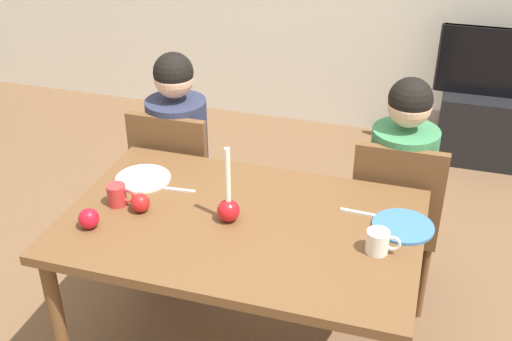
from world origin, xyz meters
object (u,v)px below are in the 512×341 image
object	(u,v)px
person_left_child	(180,166)
tv	(499,63)
dining_table	(241,238)
chair_left	(178,178)
plate_left	(143,179)
chair_right	(395,213)
tv_stand	(486,127)
plate_right	(403,226)
mug_left	(118,195)
person_right_child	(398,199)
apple_by_left_plate	(140,203)
apple_near_candle	(89,219)
candle_centerpiece	(228,206)
mug_right	(378,242)

from	to	relation	value
person_left_child	tv	distance (m)	2.29
dining_table	chair_left	xyz separation A→B (m)	(-0.54, 0.61, -0.15)
tv	plate_left	distance (m)	2.62
chair_right	tv_stand	size ratio (longest dim) A/B	1.41
chair_left	tv_stand	size ratio (longest dim) A/B	1.41
tv_stand	plate_right	world-z (taller)	plate_right
tv_stand	mug_left	bearing A→B (deg)	-123.61
person_right_child	apple_by_left_plate	xyz separation A→B (m)	(-0.97, -0.69, 0.22)
mug_left	apple_near_candle	distance (m)	0.18
dining_table	person_right_child	world-z (taller)	person_right_child
tv_stand	apple_by_left_plate	size ratio (longest dim) A/B	8.22
person_right_child	mug_left	xyz separation A→B (m)	(-1.08, -0.67, 0.23)
candle_centerpiece	apple_near_candle	bearing A→B (deg)	-157.84
tv_stand	tv	world-z (taller)	tv
person_left_child	tv	bearing A→B (deg)	46.53
chair_left	candle_centerpiece	size ratio (longest dim) A/B	2.82
candle_centerpiece	tv_stand	bearing A→B (deg)	64.91
chair_right	dining_table	bearing A→B (deg)	-132.69
chair_left	person_left_child	xyz separation A→B (m)	(0.00, 0.03, 0.06)
candle_centerpiece	plate_right	size ratio (longest dim) A/B	1.34
plate_left	plate_right	size ratio (longest dim) A/B	1.00
mug_right	person_left_child	bearing A→B (deg)	147.72
person_right_child	dining_table	bearing A→B (deg)	-131.21
tv_stand	plate_left	xyz separation A→B (m)	(-1.54, -2.12, 0.52)
dining_table	apple_by_left_plate	distance (m)	0.43
plate_left	mug_left	world-z (taller)	mug_left
plate_left	chair_right	bearing A→B (deg)	21.77
person_right_child	mug_right	xyz separation A→B (m)	(-0.02, -0.68, 0.23)
candle_centerpiece	plate_left	distance (m)	0.50
person_left_child	tv_stand	bearing A→B (deg)	46.51
candle_centerpiece	mug_left	world-z (taller)	candle_centerpiece
chair_left	mug_left	size ratio (longest dim) A/B	7.45
candle_centerpiece	tv	bearing A→B (deg)	64.92
chair_left	dining_table	bearing A→B (deg)	-48.19
candle_centerpiece	dining_table	bearing A→B (deg)	8.72
plate_left	apple_by_left_plate	xyz separation A→B (m)	(0.10, -0.23, 0.03)
chair_right	mug_right	xyz separation A→B (m)	(-0.02, -0.65, 0.28)
person_left_child	apple_by_left_plate	distance (m)	0.74
tv_stand	apple_by_left_plate	bearing A→B (deg)	-121.49
tv_stand	mug_right	distance (m)	2.46
tv_stand	plate_right	distance (m)	2.26
chair_right	person_left_child	size ratio (longest dim) A/B	0.77
chair_right	mug_right	world-z (taller)	chair_right
chair_right	mug_left	world-z (taller)	chair_right
mug_right	dining_table	bearing A→B (deg)	175.40
tv	mug_left	size ratio (longest dim) A/B	6.54
tv	plate_right	xyz separation A→B (m)	(-0.42, -2.16, 0.05)
candle_centerpiece	plate_right	bearing A→B (deg)	12.55
person_left_child	person_right_child	world-z (taller)	same
tv_stand	candle_centerpiece	size ratio (longest dim) A/B	2.00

